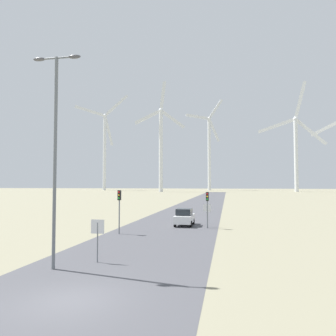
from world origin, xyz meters
The scene contains 12 objects.
ground_plane centered at (0.00, 0.00, 0.00)m, with size 600.00×600.00×0.00m, color gray.
road_surface centered at (0.00, 48.00, 0.00)m, with size 10.00×240.00×0.01m.
streetlamp centered at (-3.13, 4.10, 6.99)m, with size 2.77×0.32×11.42m.
stop_sign_near centered at (-1.42, 5.90, 1.71)m, with size 0.81×0.07×2.44m.
stop_sign_far centered at (3.83, 22.27, 1.65)m, with size 0.81×0.07×2.37m.
traffic_light_post_near_left centered at (-3.67, 16.31, 2.87)m, with size 0.28×0.34×3.92m.
traffic_light_post_near_right centered at (3.92, 21.39, 2.69)m, with size 0.28×0.34×3.66m.
car_approaching centered at (1.34, 23.22, 0.91)m, with size 1.88×4.13×1.83m.
wind_turbine_far_left centered at (-80.15, 208.38, 32.67)m, with size 35.82×12.74×69.15m.
wind_turbine_left centered at (-31.07, 168.86, 28.09)m, with size 29.73×2.75×63.05m.
wind_turbine_center centered at (-6.62, 220.36, 30.66)m, with size 25.66×13.07×65.72m.
wind_turbine_right centered at (45.01, 186.25, 26.72)m, with size 36.58×11.71×63.76m.
Camera 1 is at (5.95, -11.99, 4.49)m, focal length 35.00 mm.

